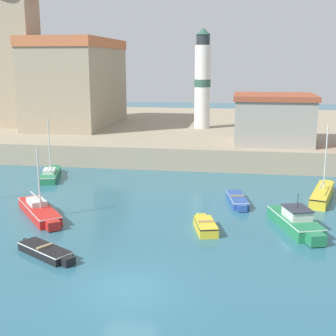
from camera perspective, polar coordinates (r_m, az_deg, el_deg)
The scene contains 12 objects.
ground_plane at distance 22.08m, azimuth -4.97°, elevation -14.56°, with size 200.00×200.00×0.00m, color #2D667A.
quay_seawall at distance 63.59m, azimuth 4.52°, elevation 4.59°, with size 120.00×40.00×2.13m, color gray.
sailboat_yellow_0 at distance 37.14m, azimuth 18.32°, elevation -2.97°, with size 2.74×6.58×5.65m.
dinghy_black_1 at distance 26.17m, azimuth -14.65°, elevation -9.77°, with size 3.84×2.83×0.56m.
sailboat_red_2 at distance 32.57m, azimuth -15.40°, elevation -5.01°, with size 4.90×5.68×4.72m.
sailboat_green_3 at distance 42.83m, azimuth -14.14°, elevation -0.69°, with size 2.66×5.64×5.46m.
dinghy_yellow_5 at distance 28.97m, azimuth 4.56°, elevation -7.02°, with size 1.77×3.29×0.67m.
motorboat_green_6 at distance 30.12m, azimuth 15.36°, elevation -6.28°, with size 3.21×5.91×2.31m.
dinghy_blue_7 at distance 34.60m, azimuth 8.47°, elevation -3.85°, with size 1.77×4.24×0.60m.
church at distance 61.53m, azimuth -12.17°, elevation 10.78°, with size 13.56×16.68×17.45m.
lighthouse at distance 57.80m, azimuth 4.23°, elevation 10.58°, with size 1.97×1.97×11.94m.
harbor_shed_near_wharf at distance 48.30m, azimuth 12.71°, elevation 5.91°, with size 7.92×7.30×4.86m.
Camera 1 is at (4.89, -19.00, 10.14)m, focal length 50.00 mm.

